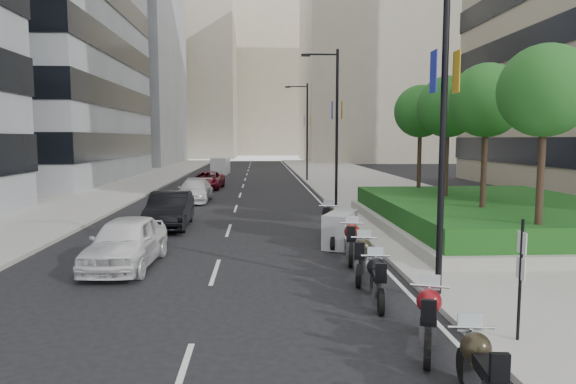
{
  "coord_description": "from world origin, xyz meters",
  "views": [
    {
      "loc": [
        -0.16,
        -11.26,
        4.02
      ],
      "look_at": [
        0.93,
        7.9,
        2.0
      ],
      "focal_mm": 32.0,
      "sensor_mm": 36.0,
      "label": 1
    }
  ],
  "objects": [
    {
      "name": "sidewalk_left",
      "position": [
        -12.0,
        30.0,
        0.07
      ],
      "size": [
        8.0,
        100.0,
        0.15
      ],
      "primitive_type": "cube",
      "color": "#9E9B93",
      "rests_on": "ground"
    },
    {
      "name": "sidewalk_right",
      "position": [
        9.0,
        30.0,
        0.07
      ],
      "size": [
        10.0,
        100.0,
        0.15
      ],
      "primitive_type": "cube",
      "color": "#9E9B93",
      "rests_on": "ground"
    },
    {
      "name": "building_cream_centre",
      "position": [
        2.0,
        120.0,
        19.0
      ],
      "size": [
        30.0,
        24.0,
        38.0
      ],
      "primitive_type": "cube",
      "color": "#B7AD93",
      "rests_on": "ground"
    },
    {
      "name": "building_cream_right",
      "position": [
        22.0,
        80.0,
        18.0
      ],
      "size": [
        28.0,
        24.0,
        36.0
      ],
      "primitive_type": "cube",
      "color": "#B7AD93",
      "rests_on": "ground"
    },
    {
      "name": "building_grey_far",
      "position": [
        -24.0,
        70.0,
        15.0
      ],
      "size": [
        22.0,
        26.0,
        30.0
      ],
      "primitive_type": "cube",
      "color": "gray",
      "rests_on": "ground"
    },
    {
      "name": "building_cream_left",
      "position": [
        -18.0,
        100.0,
        17.0
      ],
      "size": [
        26.0,
        24.0,
        34.0
      ],
      "primitive_type": "cube",
      "color": "#B7AD93",
      "rests_on": "ground"
    },
    {
      "name": "motorcycle_6",
      "position": [
        2.68,
        9.61,
        0.64
      ],
      "size": [
        0.8,
        2.37,
        1.19
      ],
      "rotation": [
        0.0,
        0.0,
        1.38
      ],
      "color": "black",
      "rests_on": "ground"
    },
    {
      "name": "car_d",
      "position": [
        -4.27,
        29.64,
        0.69
      ],
      "size": [
        2.63,
        5.14,
        1.39
      ],
      "primitive_type": "imported",
      "rotation": [
        0.0,
        0.0,
        -0.06
      ],
      "color": "maroon",
      "rests_on": "ground"
    },
    {
      "name": "lamp_post_1",
      "position": [
        4.14,
        18.0,
        5.07
      ],
      "size": [
        2.34,
        0.45,
        9.0
      ],
      "color": "black",
      "rests_on": "ground"
    },
    {
      "name": "motorcycle_1",
      "position": [
        3.04,
        -2.01,
        0.6
      ],
      "size": [
        0.98,
        2.17,
        1.12
      ],
      "rotation": [
        0.0,
        0.0,
        1.23
      ],
      "color": "black",
      "rests_on": "ground"
    },
    {
      "name": "motorcycle_3",
      "position": [
        2.77,
        2.93,
        0.6
      ],
      "size": [
        0.92,
        2.21,
        1.13
      ],
      "rotation": [
        0.0,
        0.0,
        1.28
      ],
      "color": "black",
      "rests_on": "ground"
    },
    {
      "name": "motorcycle_0",
      "position": [
        3.1,
        -4.16,
        0.58
      ],
      "size": [
        0.73,
        2.18,
        1.08
      ],
      "rotation": [
        0.0,
        0.0,
        1.47
      ],
      "color": "black",
      "rests_on": "ground"
    },
    {
      "name": "motorcycle_4",
      "position": [
        2.87,
        5.17,
        0.63
      ],
      "size": [
        0.81,
        2.36,
        1.18
      ],
      "rotation": [
        0.0,
        0.0,
        1.37
      ],
      "color": "black",
      "rests_on": "ground"
    },
    {
      "name": "hedge",
      "position": [
        10.0,
        10.0,
        0.95
      ],
      "size": [
        9.4,
        13.4,
        0.8
      ],
      "primitive_type": "cube",
      "color": "#134214",
      "rests_on": "planter"
    },
    {
      "name": "car_a",
      "position": [
        -4.32,
        4.76,
        0.79
      ],
      "size": [
        2.05,
        4.72,
        1.58
      ],
      "primitive_type": "imported",
      "rotation": [
        0.0,
        0.0,
        -0.04
      ],
      "color": "white",
      "rests_on": "ground"
    },
    {
      "name": "motorcycle_5",
      "position": [
        2.85,
        7.34,
        0.64
      ],
      "size": [
        1.63,
        2.28,
        1.28
      ],
      "rotation": [
        0.0,
        0.0,
        1.16
      ],
      "color": "black",
      "rests_on": "ground"
    },
    {
      "name": "car_b",
      "position": [
        -4.18,
        11.91,
        0.8
      ],
      "size": [
        1.83,
        4.92,
        1.61
      ],
      "primitive_type": "imported",
      "rotation": [
        0.0,
        0.0,
        0.03
      ],
      "color": "black",
      "rests_on": "ground"
    },
    {
      "name": "tree_3",
      "position": [
        8.5,
        16.0,
        5.42
      ],
      "size": [
        2.8,
        2.8,
        6.3
      ],
      "color": "#332319",
      "rests_on": "planter"
    },
    {
      "name": "lane_centre",
      "position": [
        -1.5,
        30.0,
        0.01
      ],
      "size": [
        0.12,
        100.0,
        0.01
      ],
      "primitive_type": "cube",
      "color": "silver",
      "rests_on": "ground"
    },
    {
      "name": "planter",
      "position": [
        10.0,
        10.0,
        0.35
      ],
      "size": [
        10.0,
        14.0,
        0.4
      ],
      "primitive_type": "cube",
      "color": "#9D9C92",
      "rests_on": "sidewalk_right"
    },
    {
      "name": "tree_1",
      "position": [
        8.5,
        8.0,
        5.42
      ],
      "size": [
        2.8,
        2.8,
        6.3
      ],
      "color": "#332319",
      "rests_on": "planter"
    },
    {
      "name": "tree_0",
      "position": [
        8.5,
        4.0,
        5.42
      ],
      "size": [
        2.8,
        2.8,
        6.3
      ],
      "color": "#332319",
      "rests_on": "planter"
    },
    {
      "name": "lamp_post_2",
      "position": [
        4.14,
        36.0,
        5.07
      ],
      "size": [
        2.34,
        0.45,
        9.0
      ],
      "color": "black",
      "rests_on": "ground"
    },
    {
      "name": "motorcycle_2",
      "position": [
        2.7,
        0.77,
        0.58
      ],
      "size": [
        0.73,
        2.18,
        1.09
      ],
      "rotation": [
        0.0,
        0.0,
        1.45
      ],
      "color": "black",
      "rests_on": "ground"
    },
    {
      "name": "ground",
      "position": [
        0.0,
        0.0,
        0.0
      ],
      "size": [
        160.0,
        160.0,
        0.0
      ],
      "primitive_type": "plane",
      "color": "black",
      "rests_on": "ground"
    },
    {
      "name": "parking_sign",
      "position": [
        4.8,
        -2.0,
        1.46
      ],
      "size": [
        0.06,
        0.32,
        2.5
      ],
      "color": "black",
      "rests_on": "ground"
    },
    {
      "name": "tree_2",
      "position": [
        8.5,
        12.0,
        5.42
      ],
      "size": [
        2.8,
        2.8,
        6.3
      ],
      "color": "#332319",
      "rests_on": "planter"
    },
    {
      "name": "car_c",
      "position": [
        -4.24,
        21.39,
        0.7
      ],
      "size": [
        2.11,
        4.9,
        1.41
      ],
      "primitive_type": "imported",
      "rotation": [
        0.0,
        0.0,
        -0.03
      ],
      "color": "silver",
      "rests_on": "ground"
    },
    {
      "name": "lane_edge",
      "position": [
        3.7,
        30.0,
        0.01
      ],
      "size": [
        0.12,
        100.0,
        0.01
      ],
      "primitive_type": "cube",
      "color": "silver",
      "rests_on": "ground"
    },
    {
      "name": "lamp_post_0",
      "position": [
        4.14,
        1.0,
        5.07
      ],
      "size": [
        2.34,
        0.45,
        9.0
      ],
      "color": "black",
      "rests_on": "ground"
    },
    {
      "name": "delivery_van",
      "position": [
        -4.46,
        46.54,
        0.86
      ],
      "size": [
        1.95,
        4.5,
        1.85
      ],
      "rotation": [
        0.0,
        0.0,
        -0.06
      ],
      "color": "silver",
      "rests_on": "ground"
    }
  ]
}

